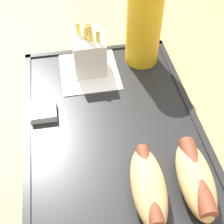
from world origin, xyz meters
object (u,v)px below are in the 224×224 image
(soda_cup, at_px, (144,25))
(hot_dog_far, at_px, (196,178))
(hot_dog_near, at_px, (148,186))
(fries_carton, at_px, (89,52))
(sauce_cup_mayo, at_px, (44,111))

(soda_cup, height_order, hot_dog_far, soda_cup)
(hot_dog_near, bearing_deg, soda_cup, 168.18)
(soda_cup, xyz_separation_m, fries_carton, (0.01, -0.12, -0.05))
(soda_cup, relative_size, fries_carton, 1.80)
(hot_dog_far, bearing_deg, hot_dog_near, -90.00)
(soda_cup, bearing_deg, hot_dog_near, -11.82)
(hot_dog_near, xyz_separation_m, fries_carton, (-0.31, -0.05, 0.02))
(soda_cup, bearing_deg, hot_dog_far, 1.00)
(soda_cup, xyz_separation_m, hot_dog_far, (0.32, 0.01, -0.06))
(soda_cup, height_order, fries_carton, soda_cup)
(hot_dog_far, distance_m, hot_dog_near, 0.07)
(fries_carton, bearing_deg, soda_cup, 94.20)
(hot_dog_far, relative_size, fries_carton, 1.20)
(hot_dog_far, height_order, sauce_cup_mayo, hot_dog_far)
(fries_carton, bearing_deg, sauce_cup_mayo, -40.48)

